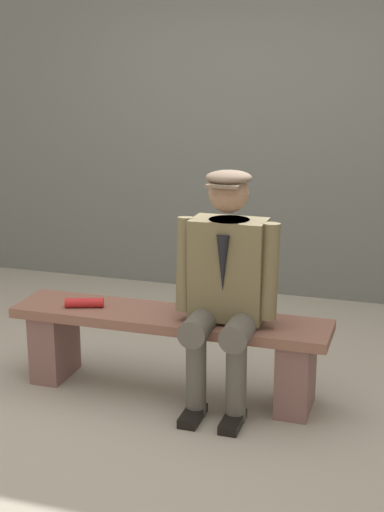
# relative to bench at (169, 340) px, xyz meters

# --- Properties ---
(ground_plane) EXTENTS (30.00, 30.00, 0.00)m
(ground_plane) POSITION_rel_bench_xyz_m (0.00, 0.00, -0.32)
(ground_plane) COLOR gray
(bench) EXTENTS (1.82, 0.39, 0.48)m
(bench) POSITION_rel_bench_xyz_m (0.00, 0.00, 0.00)
(bench) COLOR brown
(bench) RESTS_ON ground
(seated_man) EXTENTS (0.57, 0.52, 1.31)m
(seated_man) POSITION_rel_bench_xyz_m (-0.34, 0.06, 0.40)
(seated_man) COLOR brown
(seated_man) RESTS_ON ground
(rolled_magazine) EXTENTS (0.23, 0.12, 0.06)m
(rolled_magazine) POSITION_rel_bench_xyz_m (0.50, 0.04, 0.19)
(rolled_magazine) COLOR #B21E1E
(rolled_magazine) RESTS_ON bench
(stadium_wall) EXTENTS (12.00, 0.24, 2.45)m
(stadium_wall) POSITION_rel_bench_xyz_m (0.00, -2.09, 0.91)
(stadium_wall) COLOR #5E6059
(stadium_wall) RESTS_ON ground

